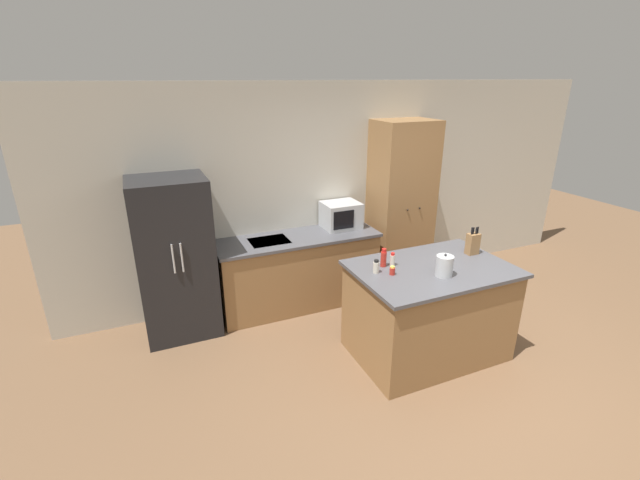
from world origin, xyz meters
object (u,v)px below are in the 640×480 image
object	(u,v)px
knife_block	(473,243)
spice_bottle_short_red	(392,260)
refrigerator	(176,258)
microwave	(341,215)
spice_bottle_amber_oil	(384,258)
spice_bottle_tall_dark	(392,271)
pantry_cabinet	(401,206)
spice_bottle_green_herb	(376,267)
kettle	(444,266)

from	to	relation	value
knife_block	spice_bottle_short_red	world-z (taller)	knife_block
refrigerator	knife_block	distance (m)	3.07
microwave	knife_block	bearing A→B (deg)	-61.05
knife_block	spice_bottle_amber_oil	distance (m)	0.99
refrigerator	spice_bottle_tall_dark	xyz separation A→B (m)	(1.76, -1.40, 0.13)
pantry_cabinet	spice_bottle_green_herb	size ratio (longest dim) A/B	16.65
knife_block	kettle	bearing A→B (deg)	-153.14
pantry_cabinet	spice_bottle_short_red	bearing A→B (deg)	-126.06
spice_bottle_tall_dark	spice_bottle_short_red	world-z (taller)	spice_bottle_short_red
microwave	spice_bottle_tall_dark	bearing A→B (deg)	-98.26
knife_block	spice_bottle_tall_dark	size ratio (longest dim) A/B	3.53
spice_bottle_tall_dark	spice_bottle_green_herb	bearing A→B (deg)	142.08
refrigerator	microwave	distance (m)	2.00
spice_bottle_green_herb	knife_block	bearing A→B (deg)	0.19
spice_bottle_tall_dark	microwave	bearing A→B (deg)	81.74
refrigerator	spice_bottle_green_herb	size ratio (longest dim) A/B	13.22
spice_bottle_amber_oil	pantry_cabinet	bearing A→B (deg)	51.04
spice_bottle_amber_oil	refrigerator	bearing A→B (deg)	145.89
knife_block	spice_bottle_short_red	bearing A→B (deg)	175.36
microwave	spice_bottle_amber_oil	bearing A→B (deg)	-98.56
knife_block	spice_bottle_tall_dark	bearing A→B (deg)	-174.61
knife_block	spice_bottle_amber_oil	world-z (taller)	knife_block
refrigerator	knife_block	bearing A→B (deg)	-25.17
spice_bottle_tall_dark	kettle	distance (m)	0.47
microwave	knife_block	distance (m)	1.63
spice_bottle_amber_oil	spice_bottle_green_herb	world-z (taller)	spice_bottle_amber_oil
knife_block	spice_bottle_green_herb	size ratio (longest dim) A/B	2.24
pantry_cabinet	kettle	size ratio (longest dim) A/B	9.93
refrigerator	spice_bottle_amber_oil	size ratio (longest dim) A/B	9.51
pantry_cabinet	kettle	bearing A→B (deg)	-110.78
spice_bottle_amber_oil	kettle	distance (m)	0.56
refrigerator	spice_bottle_amber_oil	xyz separation A→B (m)	(1.78, -1.21, 0.18)
spice_bottle_amber_oil	kettle	bearing A→B (deg)	-45.16
microwave	spice_bottle_amber_oil	xyz separation A→B (m)	(-0.20, -1.33, -0.02)
refrigerator	spice_bottle_amber_oil	distance (m)	2.16
microwave	spice_bottle_green_herb	size ratio (longest dim) A/B	3.40
refrigerator	spice_bottle_green_herb	world-z (taller)	refrigerator
spice_bottle_green_herb	spice_bottle_short_red	bearing A→B (deg)	18.93
microwave	spice_bottle_tall_dark	distance (m)	1.54
refrigerator	knife_block	size ratio (longest dim) A/B	5.90
refrigerator	kettle	xyz separation A→B (m)	(2.18, -1.60, 0.19)
spice_bottle_tall_dark	kettle	bearing A→B (deg)	-26.50
pantry_cabinet	microwave	world-z (taller)	pantry_cabinet
refrigerator	spice_bottle_green_herb	distance (m)	2.11
spice_bottle_amber_oil	kettle	size ratio (longest dim) A/B	0.83
knife_block	spice_bottle_green_herb	xyz separation A→B (m)	(-1.12, -0.00, -0.05)
pantry_cabinet	spice_bottle_short_red	size ratio (longest dim) A/B	16.28
spice_bottle_short_red	spice_bottle_green_herb	distance (m)	0.24
knife_block	spice_bottle_amber_oil	xyz separation A→B (m)	(-0.99, 0.09, -0.03)
microwave	spice_bottle_short_red	world-z (taller)	microwave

